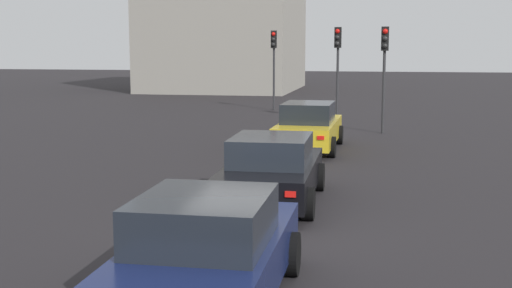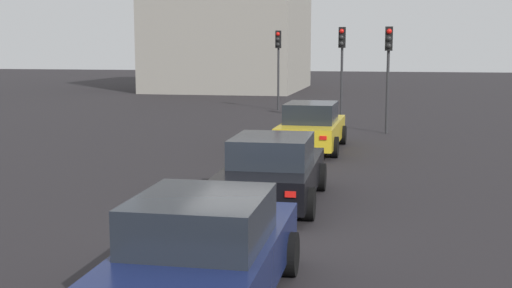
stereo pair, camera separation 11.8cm
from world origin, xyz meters
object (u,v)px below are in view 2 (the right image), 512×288
at_px(car_yellow_lead, 312,127).
at_px(car_navy_third, 205,252).
at_px(traffic_light_near_left, 388,57).
at_px(traffic_light_far_left, 278,53).
at_px(car_black_second, 273,170).
at_px(traffic_light_near_right, 342,54).

bearing_deg(car_yellow_lead, car_navy_third, -178.35).
distance_m(traffic_light_near_left, traffic_light_far_left, 10.35).
xyz_separation_m(car_black_second, car_navy_third, (-5.86, -0.15, 0.01)).
bearing_deg(traffic_light_far_left, traffic_light_near_right, 39.60).
distance_m(traffic_light_near_right, traffic_light_far_left, 5.99).
xyz_separation_m(car_black_second, traffic_light_near_right, (16.15, -0.20, 2.27)).
xyz_separation_m(car_yellow_lead, traffic_light_near_right, (8.57, -0.28, 2.24)).
relative_size(car_black_second, car_navy_third, 1.03).
bearing_deg(traffic_light_near_left, traffic_light_near_right, -154.30).
xyz_separation_m(traffic_light_near_left, traffic_light_near_right, (3.89, 2.04, 0.07)).
relative_size(car_yellow_lead, traffic_light_far_left, 1.14).
bearing_deg(car_black_second, car_yellow_lead, -0.63).
relative_size(car_yellow_lead, car_navy_third, 1.09).
bearing_deg(car_black_second, car_navy_third, -179.75).
relative_size(car_navy_third, traffic_light_far_left, 1.05).
bearing_deg(car_black_second, traffic_light_far_left, 8.09).
distance_m(car_black_second, traffic_light_near_left, 12.65).
bearing_deg(traffic_light_near_right, traffic_light_near_left, 35.44).
bearing_deg(traffic_light_far_left, car_black_second, 11.57).
distance_m(car_navy_third, traffic_light_far_left, 27.11).
distance_m(car_navy_third, traffic_light_near_left, 18.37).
relative_size(car_yellow_lead, car_black_second, 1.05).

